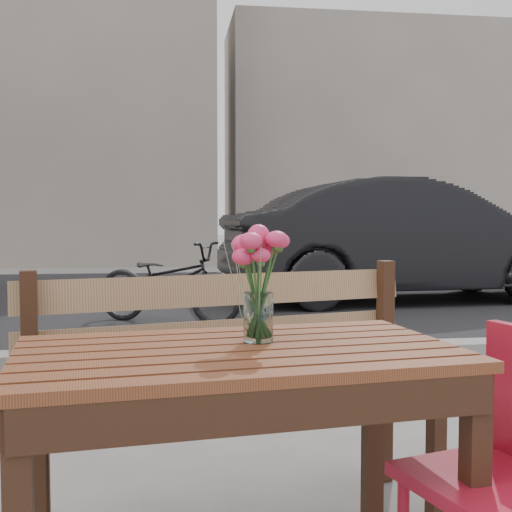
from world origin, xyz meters
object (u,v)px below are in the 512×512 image
Objects in this scene: main_vase at (258,269)px; parked_car at (406,241)px; main_table at (239,391)px; bicycle at (168,282)px.

parked_car reaches higher than main_vase.
main_table is 0.33m from main_vase.
main_vase is 6.73m from parked_car.
bicycle is at bearing 85.04° from main_table.
parked_car is at bearing 58.26° from main_table.
parked_car is (2.76, 6.14, -0.14)m from main_vase.
bicycle is (-0.20, 4.80, -0.18)m from main_table.
bicycle reaches higher than main_table.
parked_car is at bearing -38.01° from bicycle.
main_table is 3.79× the size of main_vase.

